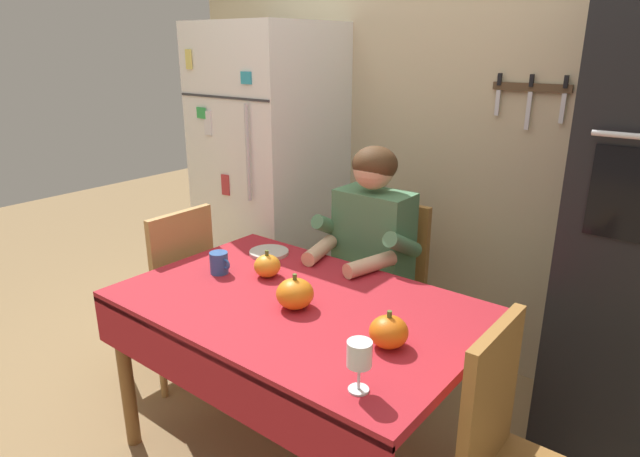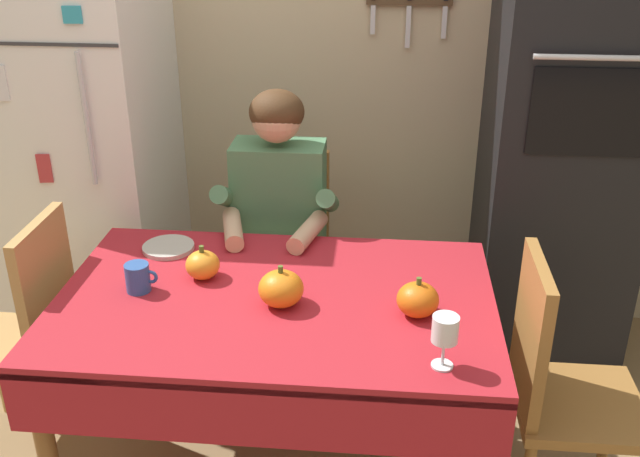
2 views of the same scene
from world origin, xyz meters
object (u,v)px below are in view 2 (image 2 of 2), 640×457
object	(u,v)px
chair_behind_person	(285,250)
chair_right_side	(557,383)
wall_oven	(566,128)
seated_person	(277,221)
chair_left_side	(27,330)
pumpkin_small	(203,265)
pumpkin_medium	(281,289)
wine_glass	(445,331)
pumpkin_large	(418,300)
serving_tray	(168,247)
coffee_mug	(138,278)
dining_table	(275,322)
refrigerator	(84,151)

from	to	relation	value
chair_behind_person	chair_right_side	bearing A→B (deg)	-40.43
wall_oven	seated_person	distance (m)	1.21
seated_person	chair_left_side	world-z (taller)	seated_person
chair_behind_person	seated_person	distance (m)	0.29
chair_left_side	pumpkin_small	bearing A→B (deg)	2.55
chair_right_side	pumpkin_medium	bearing A→B (deg)	178.96
chair_right_side	pumpkin_medium	size ratio (longest dim) A/B	6.55
chair_right_side	wine_glass	distance (m)	0.58
pumpkin_small	pumpkin_large	bearing A→B (deg)	-13.33
wall_oven	serving_tray	bearing A→B (deg)	-157.73
wall_oven	chair_right_side	world-z (taller)	wall_oven
seated_person	serving_tray	bearing A→B (deg)	-140.81
chair_left_side	coffee_mug	world-z (taller)	chair_left_side
dining_table	seated_person	distance (m)	0.61
chair_right_side	pumpkin_medium	world-z (taller)	chair_right_side
wall_oven	pumpkin_large	xyz separation A→B (m)	(-0.60, -0.97, -0.26)
dining_table	wine_glass	xyz separation A→B (m)	(0.51, -0.31, 0.20)
coffee_mug	wine_glass	size ratio (longest dim) A/B	0.67
chair_left_side	wine_glass	xyz separation A→B (m)	(1.41, -0.40, 0.34)
pumpkin_medium	pumpkin_small	bearing A→B (deg)	152.57
coffee_mug	pumpkin_large	bearing A→B (deg)	-4.09
chair_right_side	wine_glass	size ratio (longest dim) A/B	5.88
chair_right_side	pumpkin_small	xyz separation A→B (m)	(-1.16, 0.16, 0.28)
refrigerator	chair_behind_person	bearing A→B (deg)	-5.93
coffee_mug	serving_tray	distance (m)	0.30
chair_right_side	serving_tray	world-z (taller)	chair_right_side
seated_person	serving_tray	size ratio (longest dim) A/B	6.71
seated_person	coffee_mug	xyz separation A→B (m)	(-0.36, -0.59, 0.05)
pumpkin_large	coffee_mug	bearing A→B (deg)	175.91
wine_glass	pumpkin_small	xyz separation A→B (m)	(-0.77, 0.43, -0.06)
wall_oven	pumpkin_medium	world-z (taller)	wall_oven
refrigerator	chair_right_side	xyz separation A→B (m)	(1.85, -0.93, -0.39)
refrigerator	coffee_mug	size ratio (longest dim) A/B	16.92
chair_right_side	serving_tray	size ratio (longest dim) A/B	5.01
seated_person	chair_left_side	xyz separation A→B (m)	(-0.82, -0.51, -0.23)
wall_oven	wine_glass	bearing A→B (deg)	-113.68
pumpkin_large	chair_left_side	bearing A→B (deg)	174.14
refrigerator	pumpkin_medium	xyz separation A→B (m)	(0.98, -0.91, -0.10)
dining_table	serving_tray	distance (m)	0.54
seated_person	wine_glass	distance (m)	1.09
wall_oven	pumpkin_large	bearing A→B (deg)	-121.81
refrigerator	chair_behind_person	world-z (taller)	refrigerator
dining_table	pumpkin_large	size ratio (longest dim) A/B	10.84
pumpkin_medium	coffee_mug	bearing A→B (deg)	174.66
pumpkin_medium	serving_tray	world-z (taller)	pumpkin_medium
wine_glass	pumpkin_medium	world-z (taller)	wine_glass
wall_oven	chair_left_side	xyz separation A→B (m)	(-1.95, -0.83, -0.54)
chair_left_side	pumpkin_large	bearing A→B (deg)	-5.86
serving_tray	wine_glass	bearing A→B (deg)	-33.38
wine_glass	chair_left_side	bearing A→B (deg)	164.23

